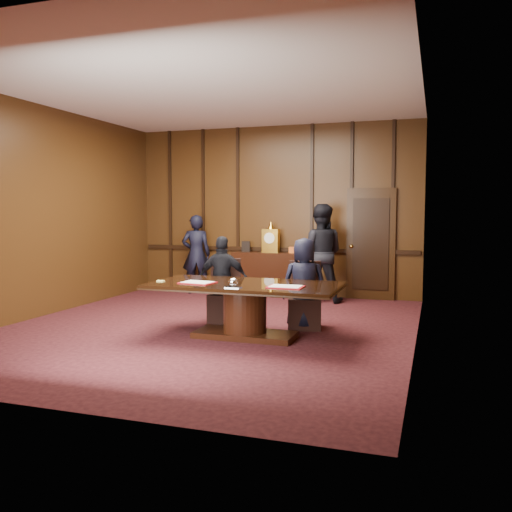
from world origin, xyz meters
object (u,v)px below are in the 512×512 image
(witness_right, at_px, (320,253))
(signatory_left, at_px, (223,280))
(signatory_right, at_px, (304,284))
(conference_table, at_px, (245,301))
(sideboard, at_px, (271,272))
(witness_left, at_px, (196,254))

(witness_right, bearing_deg, signatory_left, 60.48)
(signatory_right, distance_m, witness_right, 2.47)
(conference_table, relative_size, witness_right, 1.39)
(sideboard, bearing_deg, signatory_left, -88.36)
(conference_table, bearing_deg, sideboard, 101.34)
(conference_table, bearing_deg, witness_left, 123.88)
(sideboard, bearing_deg, conference_table, -78.66)
(signatory_right, bearing_deg, witness_right, -95.22)
(sideboard, distance_m, signatory_left, 2.86)
(signatory_left, relative_size, witness_left, 0.82)
(sideboard, height_order, conference_table, sideboard)
(sideboard, height_order, witness_right, witness_right)
(sideboard, distance_m, signatory_right, 3.17)
(sideboard, relative_size, witness_left, 0.96)
(sideboard, relative_size, witness_right, 0.85)
(sideboard, distance_m, conference_table, 3.72)
(signatory_right, bearing_deg, witness_left, -53.45)
(conference_table, distance_m, signatory_left, 1.05)
(sideboard, xyz_separation_m, signatory_left, (0.08, -2.85, 0.20))
(conference_table, xyz_separation_m, witness_left, (-2.34, 3.49, 0.32))
(signatory_right, bearing_deg, signatory_left, -11.52)
(signatory_left, bearing_deg, conference_table, 119.93)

